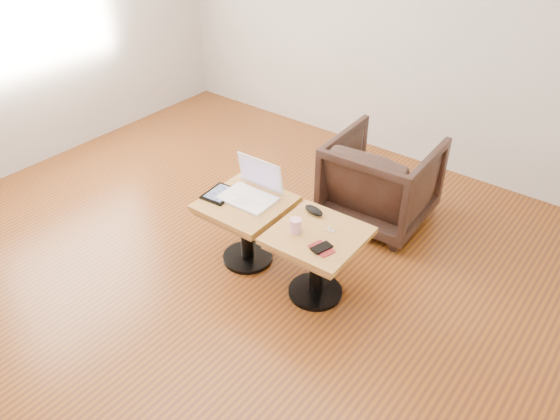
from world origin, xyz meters
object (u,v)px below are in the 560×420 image
Objects in this scene: striped_cup at (295,226)px; armchair at (381,180)px; side_table_right at (317,249)px; side_table_left at (246,216)px; laptop at (252,190)px.

armchair reaches higher than striped_cup.
armchair is (0.01, 1.05, -0.19)m from striped_cup.
side_table_right is 0.21m from striped_cup.
side_table_right is 0.99m from armchair.
laptop reaches higher than side_table_left.
side_table_left is at bearing 178.45° from side_table_right.
laptop reaches higher than armchair.
side_table_left is at bearing 62.15° from armchair.
laptop reaches higher than side_table_right.
armchair is at bearing 61.85° from laptop.
striped_cup is at bearing -10.03° from side_table_left.
striped_cup is at bearing -18.29° from laptop.
side_table_left is 1.09m from armchair.
side_table_right is 0.74× the size of armchair.
armchair is at bearing 63.72° from side_table_left.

